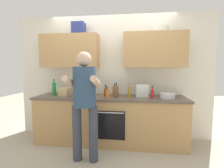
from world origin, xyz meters
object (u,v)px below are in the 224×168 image
at_px(bottle_oil, 129,92).
at_px(mixing_bowl, 167,96).
at_px(bottle_water, 153,92).
at_px(cup_stoneware, 72,95).
at_px(knife_block, 116,91).
at_px(bottle_juice, 107,94).
at_px(bottle_soda, 54,89).
at_px(bottle_vinegar, 106,92).
at_px(person_standing, 85,98).
at_px(bottle_hotsauce, 152,94).
at_px(grocery_bag_bread, 65,92).
at_px(cup_ceramic, 91,94).
at_px(grocery_bag_produce, 142,90).

height_order(bottle_oil, mixing_bowl, bottle_oil).
height_order(bottle_water, mixing_bowl, bottle_water).
distance_m(cup_stoneware, knife_block, 0.83).
distance_m(bottle_water, knife_block, 0.71).
xyz_separation_m(bottle_juice, bottle_soda, (-1.10, 0.21, 0.05)).
xyz_separation_m(bottle_oil, bottle_vinegar, (-0.45, 0.13, -0.02)).
height_order(bottle_juice, bottle_vinegar, bottle_vinegar).
relative_size(person_standing, mixing_bowl, 6.38).
height_order(bottle_hotsauce, bottle_juice, bottle_hotsauce).
bearing_deg(cup_stoneware, knife_block, 5.86).
height_order(cup_stoneware, knife_block, knife_block).
distance_m(bottle_water, grocery_bag_bread, 1.71).
bearing_deg(bottle_hotsauce, cup_ceramic, 174.69).
height_order(bottle_juice, bottle_water, bottle_water).
relative_size(bottle_vinegar, grocery_bag_produce, 0.91).
height_order(bottle_oil, bottle_soda, bottle_soda).
bearing_deg(person_standing, bottle_oil, 42.69).
bearing_deg(cup_stoneware, grocery_bag_bread, 145.03).
height_order(mixing_bowl, knife_block, knife_block).
bearing_deg(person_standing, grocery_bag_bread, 130.89).
bearing_deg(grocery_bag_produce, bottle_soda, -177.77).
xyz_separation_m(grocery_bag_produce, grocery_bag_bread, (-1.50, -0.07, -0.04)).
bearing_deg(cup_ceramic, bottle_soda, -178.89).
bearing_deg(bottle_vinegar, person_standing, -105.44).
distance_m(cup_ceramic, knife_block, 0.49).
bearing_deg(bottle_hotsauce, cup_stoneware, -178.51).
xyz_separation_m(bottle_soda, cup_ceramic, (0.75, 0.01, -0.09)).
distance_m(cup_ceramic, grocery_bag_produce, 0.97).
distance_m(bottle_hotsauce, bottle_vinegar, 0.87).
distance_m(person_standing, bottle_water, 1.37).
bearing_deg(bottle_water, grocery_bag_produce, -167.52).
distance_m(bottle_oil, bottle_vinegar, 0.47).
bearing_deg(bottle_water, mixing_bowl, -36.26).
xyz_separation_m(cup_ceramic, knife_block, (0.48, -0.06, 0.06)).
distance_m(bottle_hotsauce, bottle_juice, 0.81).
height_order(bottle_water, bottle_vinegar, bottle_water).
distance_m(bottle_water, bottle_vinegar, 0.90).
xyz_separation_m(bottle_oil, grocery_bag_bread, (-1.26, 0.10, -0.03)).
xyz_separation_m(bottle_juice, grocery_bag_produce, (0.62, 0.28, 0.04)).
bearing_deg(bottle_hotsauce, grocery_bag_produce, 138.17).
bearing_deg(mixing_bowl, bottle_oil, -176.57).
bearing_deg(knife_block, bottle_water, 12.87).
relative_size(bottle_juice, cup_stoneware, 2.37).
xyz_separation_m(bottle_hotsauce, bottle_juice, (-0.80, -0.12, -0.00)).
bearing_deg(bottle_vinegar, cup_stoneware, -165.93).
distance_m(bottle_oil, grocery_bag_bread, 1.27).
height_order(bottle_soda, grocery_bag_bread, bottle_soda).
xyz_separation_m(bottle_soda, mixing_bowl, (2.17, -0.06, -0.09)).
distance_m(knife_block, grocery_bag_bread, 1.01).
bearing_deg(grocery_bag_produce, bottle_juice, -155.99).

